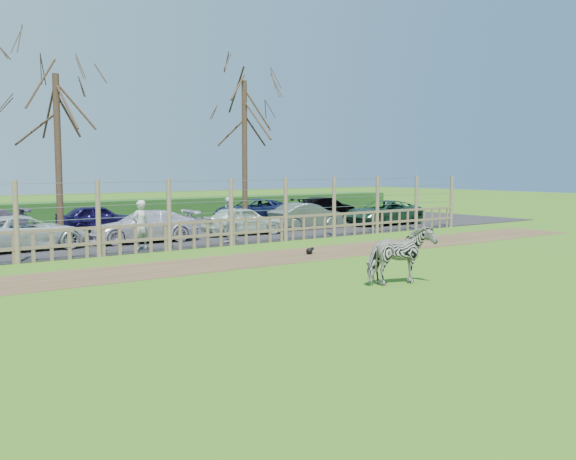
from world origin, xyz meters
TOP-DOWN VIEW (x-y plane):
  - ground at (0.00, 0.00)m, footprint 120.00×120.00m
  - dirt_strip at (0.00, 4.50)m, footprint 34.00×2.80m
  - asphalt at (0.00, 14.50)m, footprint 44.00×13.00m
  - hedge at (0.00, 21.50)m, footprint 46.00×2.00m
  - fence at (0.00, 8.00)m, footprint 30.16×0.16m
  - tree_mid at (-2.00, 13.50)m, footprint 4.80×4.80m
  - tree_right at (7.00, 14.00)m, footprint 4.80×4.80m
  - zebra at (1.64, -1.25)m, footprint 1.83×1.05m
  - visitor_a at (-0.81, 8.57)m, footprint 0.69×0.52m
  - visitor_b at (2.83, 8.73)m, footprint 0.96×0.82m
  - crow at (3.31, 4.39)m, footprint 0.30×0.22m
  - car_2 at (-4.03, 10.98)m, footprint 4.42×2.22m
  - car_3 at (0.28, 10.73)m, footprint 4.28×2.08m
  - car_4 at (4.78, 10.75)m, footprint 3.62×1.67m
  - car_5 at (8.59, 11.23)m, footprint 3.66×1.33m
  - car_6 at (13.06, 10.67)m, footprint 4.34×2.03m
  - car_10 at (0.29, 15.66)m, footprint 3.56×1.51m
  - car_12 at (8.85, 16.05)m, footprint 4.53×2.52m
  - car_13 at (13.49, 15.66)m, footprint 4.28×2.07m

SIDE VIEW (x-z plane):
  - ground at x=0.00m, z-range 0.00..0.00m
  - dirt_strip at x=0.00m, z-range 0.00..0.01m
  - asphalt at x=0.00m, z-range 0.00..0.04m
  - crow at x=3.31m, z-range 0.00..0.24m
  - hedge at x=0.00m, z-range 0.00..1.10m
  - car_2 at x=-4.03m, z-range 0.04..1.24m
  - car_3 at x=0.28m, z-range 0.04..1.24m
  - car_4 at x=4.78m, z-range 0.04..1.24m
  - car_5 at x=8.59m, z-range 0.04..1.24m
  - car_6 at x=13.06m, z-range 0.04..1.24m
  - car_10 at x=0.29m, z-range 0.04..1.24m
  - car_12 at x=8.85m, z-range 0.04..1.24m
  - car_13 at x=13.49m, z-range 0.04..1.24m
  - zebra at x=1.64m, z-range 0.00..1.45m
  - fence at x=0.00m, z-range -0.45..2.05m
  - visitor_a at x=-0.81m, z-range 0.04..1.76m
  - visitor_b at x=2.83m, z-range 0.04..1.76m
  - tree_mid at x=-2.00m, z-range 1.45..8.28m
  - tree_right at x=7.00m, z-range 1.57..8.92m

